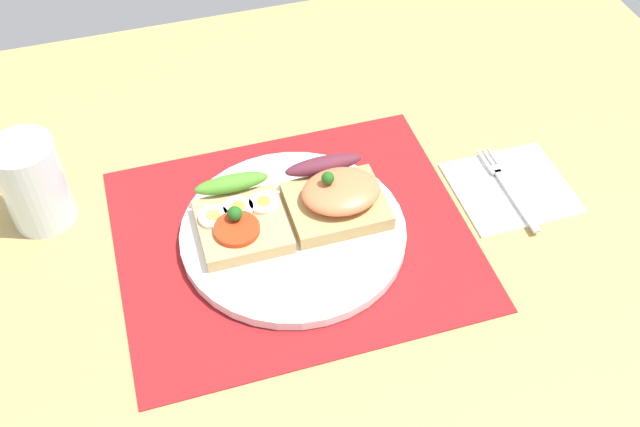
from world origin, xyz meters
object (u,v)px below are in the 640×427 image
(plate, at_px, (293,233))
(napkin, at_px, (513,190))
(drinking_glass, at_px, (33,183))
(fork, at_px, (507,186))
(sandwich_salmon, at_px, (337,195))
(sandwich_egg_tomato, at_px, (240,218))

(plate, relative_size, napkin, 1.87)
(napkin, bearing_deg, drinking_glass, 167.43)
(fork, bearing_deg, sandwich_salmon, 174.88)
(sandwich_salmon, relative_size, drinking_glass, 0.99)
(fork, bearing_deg, sandwich_egg_tomato, 176.04)
(sandwich_salmon, height_order, fork, sandwich_salmon)
(drinking_glass, bearing_deg, sandwich_egg_tomato, -24.06)
(napkin, xyz_separation_m, fork, (-0.01, 0.00, 0.00))
(napkin, bearing_deg, sandwich_egg_tomato, 175.54)
(sandwich_egg_tomato, xyz_separation_m, drinking_glass, (-0.20, 0.09, 0.02))
(drinking_glass, bearing_deg, fork, -12.38)
(sandwich_salmon, relative_size, napkin, 0.80)
(sandwich_egg_tomato, relative_size, napkin, 0.82)
(fork, bearing_deg, drinking_glass, 167.62)
(fork, relative_size, drinking_glass, 1.28)
(sandwich_salmon, xyz_separation_m, napkin, (0.21, -0.02, -0.03))
(plate, distance_m, drinking_glass, 0.28)
(napkin, bearing_deg, plate, 179.00)
(sandwich_salmon, bearing_deg, plate, -162.99)
(sandwich_salmon, height_order, drinking_glass, drinking_glass)
(plate, distance_m, napkin, 0.26)
(fork, height_order, drinking_glass, drinking_glass)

